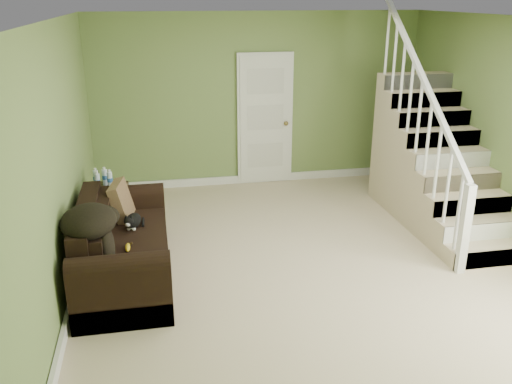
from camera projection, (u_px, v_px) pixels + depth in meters
name	position (u px, v px, depth m)	size (l,w,h in m)	color
floor	(305.00, 258.00, 6.15)	(5.00, 5.50, 0.01)	beige
ceiling	(313.00, 19.00, 5.26)	(5.00, 5.50, 0.01)	white
wall_back	(258.00, 100.00, 8.24)	(5.00, 0.04, 2.60)	olive
wall_front	(440.00, 271.00, 3.17)	(5.00, 0.04, 2.60)	olive
wall_left	(61.00, 161.00, 5.26)	(0.04, 5.50, 2.60)	olive
baseboard_back	(258.00, 178.00, 8.64)	(5.00, 0.04, 0.12)	white
baseboard_left	(78.00, 274.00, 5.69)	(0.04, 5.50, 0.12)	white
baseboard_right	(501.00, 236.00, 6.57)	(0.04, 5.50, 0.12)	white
door	(265.00, 120.00, 8.32)	(0.86, 0.12, 2.02)	white
staircase	(431.00, 169.00, 7.18)	(1.00, 2.51, 2.82)	beige
sofa	(121.00, 250.00, 5.65)	(0.90, 2.08, 0.82)	black
side_table	(107.00, 208.00, 6.78)	(0.55, 0.55, 0.81)	black
cat	(133.00, 221.00, 5.83)	(0.23, 0.42, 0.20)	black
banana	(128.00, 247.00, 5.35)	(0.05, 0.18, 0.05)	gold
throw_pillow	(122.00, 202.00, 6.09)	(0.11, 0.46, 0.46)	#4A351D
throw_blanket	(89.00, 221.00, 5.01)	(0.50, 0.66, 0.27)	black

